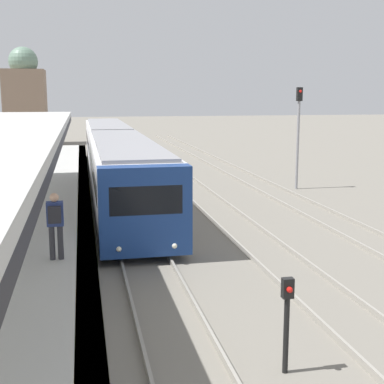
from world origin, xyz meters
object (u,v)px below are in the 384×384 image
person_on_platform (55,221)px  signal_mast_far (298,126)px  signal_post_near (287,315)px  train_near (114,154)px

person_on_platform → signal_mast_far: signal_mast_far is taller
signal_post_near → signal_mast_far: 19.54m
signal_post_near → signal_mast_far: bearing=66.9°
train_near → signal_post_near: bearing=-85.5°
person_on_platform → train_near: bearing=81.6°
train_near → signal_mast_far: size_ratio=5.58×
train_near → person_on_platform: bearing=-98.4°
signal_mast_far → person_on_platform: bearing=-131.8°
signal_mast_far → signal_post_near: bearing=-113.1°
signal_post_near → signal_mast_far: signal_mast_far is taller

